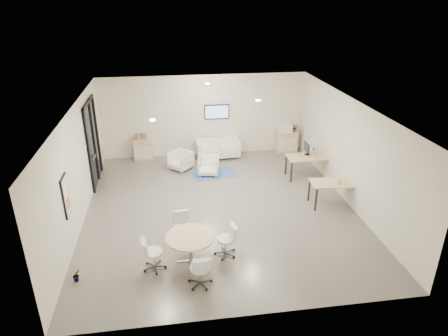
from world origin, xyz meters
The scene contains 21 objects.
room_shell centered at (0.00, 0.00, 1.60)m, with size 9.60×10.60×4.80m.
glass_door centered at (-3.95, 2.51, 1.50)m, with size 0.09×1.90×2.85m.
artwork centered at (-3.97, -1.60, 1.55)m, with size 0.05×0.54×1.04m.
wall_tv centered at (0.50, 4.46, 1.75)m, with size 0.98×0.06×0.58m.
ceiling_spots centered at (-0.20, 0.83, 3.18)m, with size 3.14×4.14×0.03m.
sideboard_left centered at (-2.45, 4.28, 0.41)m, with size 0.74×0.38×0.83m.
sideboard_right centered at (3.34, 4.26, 0.44)m, with size 0.88×0.42×0.88m.
books centered at (-2.48, 4.29, 0.94)m, with size 0.43×0.14×0.22m.
printer centered at (3.25, 4.27, 1.05)m, with size 0.55×0.47×0.37m.
loveseat centered at (0.47, 4.07, 0.34)m, with size 1.75×0.97×0.63m.
blue_rug centered at (0.12, 2.53, 0.01)m, with size 1.49×1.00×0.01m, color #2F4E92.
armchair_left centered at (-1.05, 3.10, 0.38)m, with size 0.73×0.68×0.75m, color silver.
armchair_right centered at (-0.07, 2.50, 0.37)m, with size 0.72×0.68×0.74m, color silver.
desk_rear centered at (3.39, 1.76, 0.71)m, with size 1.53×0.79×0.79m.
desk_front centered at (3.49, -0.28, 0.67)m, with size 1.48×0.81×0.75m.
monitor centered at (3.35, 1.91, 1.02)m, with size 0.20×0.50×0.44m.
round_table centered at (-1.06, -2.52, 0.64)m, with size 1.19×1.19×0.72m.
meeting_chairs centered at (-1.06, -2.52, 0.41)m, with size 2.42×2.42×0.82m.
plant_cabinet centered at (3.66, 4.26, 0.99)m, with size 0.26×0.29×0.23m, color #3F7F3F.
plant_floor centered at (-3.70, -2.87, 0.07)m, with size 0.18×0.32×0.14m, color #3F7F3F.
cup centered at (3.60, -0.37, 0.82)m, with size 0.13×0.10×0.13m, color white.
Camera 1 is at (-1.43, -10.59, 6.08)m, focal length 32.00 mm.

